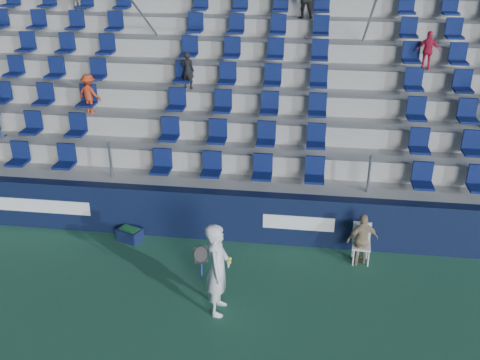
{
  "coord_description": "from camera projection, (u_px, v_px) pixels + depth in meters",
  "views": [
    {
      "loc": [
        1.56,
        -7.49,
        6.66
      ],
      "look_at": [
        0.2,
        2.8,
        1.7
      ],
      "focal_mm": 40.0,
      "sensor_mm": 36.0,
      "label": 1
    }
  ],
  "objects": [
    {
      "name": "ground",
      "position": [
        209.0,
        329.0,
        9.76
      ],
      "size": [
        70.0,
        70.0,
        0.0
      ],
      "primitive_type": "plane",
      "color": "#2A6245",
      "rests_on": "ground"
    },
    {
      "name": "line_judge_chair",
      "position": [
        361.0,
        240.0,
        11.56
      ],
      "size": [
        0.42,
        0.43,
        0.9
      ],
      "color": "white",
      "rests_on": "ground"
    },
    {
      "name": "tennis_player",
      "position": [
        218.0,
        269.0,
        9.83
      ],
      "size": [
        0.69,
        0.69,
        1.88
      ],
      "color": "silver",
      "rests_on": "ground"
    },
    {
      "name": "ball_bin",
      "position": [
        130.0,
        234.0,
        12.43
      ],
      "size": [
        0.64,
        0.54,
        0.31
      ],
      "color": "#11193E",
      "rests_on": "ground"
    },
    {
      "name": "line_judge",
      "position": [
        362.0,
        240.0,
        11.39
      ],
      "size": [
        0.76,
        0.5,
        1.2
      ],
      "primitive_type": "imported",
      "rotation": [
        0.0,
        0.0,
        3.46
      ],
      "color": "tan",
      "rests_on": "ground"
    },
    {
      "name": "grandstand",
      "position": [
        257.0,
        90.0,
        16.21
      ],
      "size": [
        24.0,
        8.17,
        6.63
      ],
      "color": "#A0A09B",
      "rests_on": "ground"
    },
    {
      "name": "sponsor_wall",
      "position": [
        234.0,
        216.0,
        12.32
      ],
      "size": [
        24.0,
        0.32,
        1.2
      ],
      "color": "black",
      "rests_on": "ground"
    }
  ]
}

